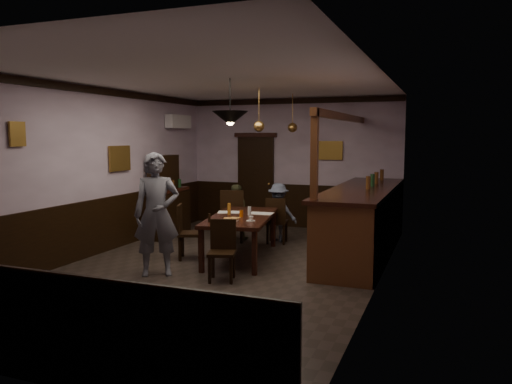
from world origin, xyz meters
The scene contains 31 objects.
room centered at (0.00, 0.00, 1.50)m, with size 5.01×8.01×3.01m.
dining_table centered at (0.07, 0.74, 0.69)m, with size 1.40×2.35×0.75m.
chair_far_left centered at (-0.60, 1.89, 0.58)m, with size 0.58×0.58×1.06m.
chair_far_right centered at (0.26, 2.07, 0.50)m, with size 0.45×0.45×0.92m.
chair_near centered at (0.32, -0.57, 0.49)m, with size 0.48×0.48×0.89m.
chair_side centered at (-0.80, 0.35, 0.52)m, with size 0.54×0.54×0.95m.
person_standing centered at (-0.72, -0.69, 0.94)m, with size 0.68×0.45×1.88m, color slate.
person_seated_left centered at (-0.67, 2.17, 0.57)m, with size 0.55×0.43×1.14m, color #414228.
person_seated_right centered at (0.21, 2.34, 0.59)m, with size 0.76×0.44×1.18m, color slate.
newspaper_left centered at (-0.27, 1.01, 0.75)m, with size 0.42×0.30×0.01m, color silver.
newspaper_right centered at (0.31, 1.08, 0.75)m, with size 0.42×0.30×0.01m, color silver.
napkin centered at (0.06, 0.47, 0.75)m, with size 0.15×0.15×0.00m, color #E6BF54.
saucer centered at (0.44, 0.27, 0.76)m, with size 0.15×0.15×0.01m, color white.
coffee_cup centered at (0.45, 0.26, 0.80)m, with size 0.08×0.08×0.07m, color white.
pastry_plate centered at (0.12, 0.21, 0.76)m, with size 0.22×0.22×0.01m, color white.
pastry_ring_a centered at (0.07, 0.16, 0.79)m, with size 0.13×0.13×0.04m, color #C68C47.
pastry_ring_b centered at (0.17, 0.22, 0.79)m, with size 0.13×0.13×0.04m, color #C68C47.
soda_can centered at (0.13, 0.60, 0.81)m, with size 0.07×0.07×0.12m, color orange.
beer_glass centered at (-0.18, 0.78, 0.85)m, with size 0.06×0.06×0.20m, color #BF721E.
water_glass centered at (0.18, 0.85, 0.82)m, with size 0.06×0.06×0.15m, color silver.
pepper_mill centered at (-0.15, -0.05, 0.82)m, with size 0.04×0.04×0.14m, color black.
sideboard centered at (-2.21, 2.01, 0.69)m, with size 0.46×1.30×1.72m.
bar_counter centered at (1.99, 1.91, 0.64)m, with size 1.05×4.51×2.52m.
door_back centered at (-0.90, 3.95, 1.05)m, with size 0.90×0.06×2.10m, color black.
ac_unit centered at (-2.38, 2.90, 2.45)m, with size 0.20×0.85×0.30m.
picture_left_small centered at (-2.46, -1.60, 2.15)m, with size 0.04×0.28×0.36m.
picture_left_large centered at (-2.46, 0.80, 1.70)m, with size 0.04×0.62×0.48m.
picture_back centered at (0.90, 3.96, 1.80)m, with size 0.55×0.04×0.42m.
pendant_iron centered at (0.22, -0.05, 2.39)m, with size 0.56×0.56×0.72m.
pendant_brass_mid centered at (0.10, 1.53, 2.30)m, with size 0.20×0.20×0.81m.
pendant_brass_far centered at (0.30, 2.98, 2.30)m, with size 0.20×0.20×0.81m.
Camera 1 is at (3.38, -7.13, 2.12)m, focal length 35.00 mm.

